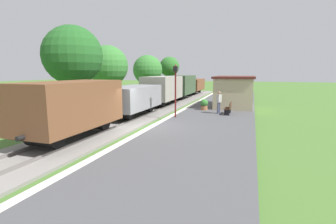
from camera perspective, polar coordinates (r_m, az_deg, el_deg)
name	(u,v)px	position (r m, az deg, el deg)	size (l,w,h in m)	color
ground_plane	(146,130)	(15.05, -5.10, -4.09)	(160.00, 160.00, 0.00)	#47702D
platform_slab	(199,132)	(14.08, 6.95, -4.53)	(6.00, 60.00, 0.25)	#4C4C4F
platform_edge_stripe	(152,126)	(14.84, -3.70, -3.26)	(0.36, 60.00, 0.01)	silver
track_ballast	(110,126)	(16.13, -12.95, -3.18)	(3.80, 60.00, 0.12)	gray
rail_near	(121,125)	(15.75, -10.73, -2.92)	(0.07, 60.00, 0.14)	slate
rail_far	(100,123)	(16.49, -15.11, -2.54)	(0.07, 60.00, 0.14)	slate
freight_train	(162,91)	(24.37, -1.46, 4.78)	(2.50, 32.60, 2.72)	brown
station_hut	(235,91)	(23.99, 14.92, 4.57)	(3.50, 5.80, 2.78)	tan
bench_near_hut	(229,108)	(19.49, 13.62, 0.88)	(0.42, 1.50, 0.91)	#422819
person_waiting	(219,101)	(19.62, 11.49, 2.37)	(0.39, 0.45, 1.71)	#474C66
potted_planter	(204,104)	(21.33, 8.23, 1.74)	(0.64, 0.64, 0.92)	#9E6642
lamp_post_near	(176,81)	(17.49, 1.72, 7.06)	(0.28, 0.28, 3.70)	#591414
tree_trackside_mid	(73,55)	(21.13, -20.85, 11.92)	(4.54, 4.54, 6.95)	#4C3823
tree_trackside_far	(108,66)	(28.53, -13.57, 10.14)	(4.44, 4.44, 6.28)	#4C3823
tree_field_left	(148,70)	(35.61, -4.65, 9.53)	(4.09, 4.09, 5.74)	#4C3823
tree_field_distant	(169,67)	(40.41, 0.31, 10.24)	(3.12, 3.12, 5.79)	#4C3823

